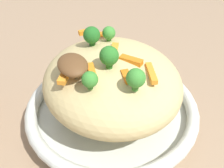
# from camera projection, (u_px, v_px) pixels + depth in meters

# --- Properties ---
(ground_plane) EXTENTS (2.40, 2.40, 0.00)m
(ground_plane) POSITION_uv_depth(u_px,v_px,m) (112.00, 120.00, 0.45)
(ground_plane) COLOR #9E7F60
(serving_bowl) EXTENTS (0.29, 0.29, 0.04)m
(serving_bowl) POSITION_uv_depth(u_px,v_px,m) (112.00, 110.00, 0.44)
(serving_bowl) COLOR silver
(serving_bowl) RESTS_ON ground_plane
(pasta_mound) EXTENTS (0.23, 0.21, 0.10)m
(pasta_mound) POSITION_uv_depth(u_px,v_px,m) (112.00, 81.00, 0.40)
(pasta_mound) COLOR #D1BA7A
(pasta_mound) RESTS_ON serving_bowl
(carrot_piece_0) EXTENTS (0.01, 0.03, 0.01)m
(carrot_piece_0) POSITION_uv_depth(u_px,v_px,m) (86.00, 32.00, 0.43)
(carrot_piece_0) COLOR orange
(carrot_piece_0) RESTS_ON pasta_mound
(carrot_piece_1) EXTENTS (0.03, 0.03, 0.01)m
(carrot_piece_1) POSITION_uv_depth(u_px,v_px,m) (131.00, 61.00, 0.36)
(carrot_piece_1) COLOR orange
(carrot_piece_1) RESTS_ON pasta_mound
(carrot_piece_2) EXTENTS (0.04, 0.03, 0.01)m
(carrot_piece_2) POSITION_uv_depth(u_px,v_px,m) (114.00, 50.00, 0.38)
(carrot_piece_2) COLOR orange
(carrot_piece_2) RESTS_ON pasta_mound
(carrot_piece_3) EXTENTS (0.04, 0.02, 0.01)m
(carrot_piece_3) POSITION_uv_depth(u_px,v_px,m) (151.00, 73.00, 0.34)
(carrot_piece_3) COLOR orange
(carrot_piece_3) RESTS_ON pasta_mound
(carrot_piece_4) EXTENTS (0.03, 0.02, 0.01)m
(carrot_piece_4) POSITION_uv_depth(u_px,v_px,m) (64.00, 78.00, 0.33)
(carrot_piece_4) COLOR orange
(carrot_piece_4) RESTS_ON pasta_mound
(carrot_piece_5) EXTENTS (0.02, 0.03, 0.01)m
(carrot_piece_5) POSITION_uv_depth(u_px,v_px,m) (104.00, 34.00, 0.43)
(carrot_piece_5) COLOR orange
(carrot_piece_5) RESTS_ON pasta_mound
(carrot_piece_6) EXTENTS (0.03, 0.01, 0.01)m
(carrot_piece_6) POSITION_uv_depth(u_px,v_px,m) (91.00, 71.00, 0.34)
(carrot_piece_6) COLOR orange
(carrot_piece_6) RESTS_ON pasta_mound
(carrot_piece_7) EXTENTS (0.03, 0.01, 0.01)m
(carrot_piece_7) POSITION_uv_depth(u_px,v_px,m) (126.00, 77.00, 0.33)
(carrot_piece_7) COLOR orange
(carrot_piece_7) RESTS_ON pasta_mound
(broccoli_floret_0) EXTENTS (0.03, 0.03, 0.03)m
(broccoli_floret_0) POSITION_uv_depth(u_px,v_px,m) (109.00, 56.00, 0.33)
(broccoli_floret_0) COLOR #296820
(broccoli_floret_0) RESTS_ON pasta_mound
(broccoli_floret_1) EXTENTS (0.03, 0.03, 0.03)m
(broccoli_floret_1) POSITION_uv_depth(u_px,v_px,m) (92.00, 35.00, 0.39)
(broccoli_floret_1) COLOR #205B1C
(broccoli_floret_1) RESTS_ON pasta_mound
(broccoli_floret_2) EXTENTS (0.02, 0.02, 0.02)m
(broccoli_floret_2) POSITION_uv_depth(u_px,v_px,m) (90.00, 80.00, 0.31)
(broccoli_floret_2) COLOR #377928
(broccoli_floret_2) RESTS_ON pasta_mound
(broccoli_floret_3) EXTENTS (0.02, 0.02, 0.03)m
(broccoli_floret_3) POSITION_uv_depth(u_px,v_px,m) (139.00, 78.00, 0.31)
(broccoli_floret_3) COLOR #377928
(broccoli_floret_3) RESTS_ON pasta_mound
(broccoli_floret_4) EXTENTS (0.02, 0.02, 0.03)m
(broccoli_floret_4) POSITION_uv_depth(u_px,v_px,m) (109.00, 33.00, 0.40)
(broccoli_floret_4) COLOR #377928
(broccoli_floret_4) RESTS_ON pasta_mound
(serving_spoon) EXTENTS (0.19, 0.12, 0.08)m
(serving_spoon) POSITION_uv_depth(u_px,v_px,m) (43.00, 63.00, 0.32)
(serving_spoon) COLOR brown
(serving_spoon) RESTS_ON pasta_mound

